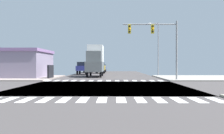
{
  "coord_description": "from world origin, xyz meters",
  "views": [
    {
      "loc": [
        0.88,
        -19.49,
        1.86
      ],
      "look_at": [
        0.62,
        10.27,
        1.54
      ],
      "focal_mm": 37.27,
      "sensor_mm": 36.0,
      "label": 1
    }
  ],
  "objects_px": {
    "suv_middle_3": "(100,67)",
    "traffic_signal_mast": "(156,37)",
    "suv_nearside_1": "(83,67)",
    "box_truck_queued_1": "(95,60)",
    "suv_outer_4": "(91,66)",
    "sedan_crossing_1": "(103,67)",
    "suv_inner_5": "(88,67)",
    "street_lamp": "(157,44)"
  },
  "relations": [
    {
      "from": "sedan_crossing_1",
      "to": "street_lamp",
      "type": "bearing_deg",
      "value": 115.08
    },
    {
      "from": "suv_middle_3",
      "to": "suv_inner_5",
      "type": "height_order",
      "value": "same"
    },
    {
      "from": "street_lamp",
      "to": "suv_outer_4",
      "type": "bearing_deg",
      "value": 120.85
    },
    {
      "from": "suv_inner_5",
      "to": "traffic_signal_mast",
      "type": "bearing_deg",
      "value": 112.37
    },
    {
      "from": "sedan_crossing_1",
      "to": "suv_inner_5",
      "type": "relative_size",
      "value": 0.93
    },
    {
      "from": "sedan_crossing_1",
      "to": "suv_middle_3",
      "type": "distance_m",
      "value": 9.06
    },
    {
      "from": "traffic_signal_mast",
      "to": "box_truck_queued_1",
      "type": "distance_m",
      "value": 12.06
    },
    {
      "from": "street_lamp",
      "to": "suv_inner_5",
      "type": "bearing_deg",
      "value": 129.46
    },
    {
      "from": "suv_middle_3",
      "to": "traffic_signal_mast",
      "type": "bearing_deg",
      "value": 109.06
    },
    {
      "from": "street_lamp",
      "to": "suv_nearside_1",
      "type": "xyz_separation_m",
      "value": [
        -12.79,
        6.03,
        -3.72
      ]
    },
    {
      "from": "traffic_signal_mast",
      "to": "suv_inner_5",
      "type": "height_order",
      "value": "traffic_signal_mast"
    },
    {
      "from": "sedan_crossing_1",
      "to": "suv_outer_4",
      "type": "relative_size",
      "value": 0.93
    },
    {
      "from": "traffic_signal_mast",
      "to": "suv_middle_3",
      "type": "relative_size",
      "value": 1.5
    },
    {
      "from": "traffic_signal_mast",
      "to": "suv_outer_4",
      "type": "height_order",
      "value": "traffic_signal_mast"
    },
    {
      "from": "suv_inner_5",
      "to": "suv_nearside_1",
      "type": "bearing_deg",
      "value": 90.0
    },
    {
      "from": "traffic_signal_mast",
      "to": "box_truck_queued_1",
      "type": "height_order",
      "value": "traffic_signal_mast"
    },
    {
      "from": "sedan_crossing_1",
      "to": "suv_middle_3",
      "type": "height_order",
      "value": "suv_middle_3"
    },
    {
      "from": "sedan_crossing_1",
      "to": "box_truck_queued_1",
      "type": "bearing_deg",
      "value": 90.0
    },
    {
      "from": "suv_nearside_1",
      "to": "box_truck_queued_1",
      "type": "distance_m",
      "value": 8.43
    },
    {
      "from": "sedan_crossing_1",
      "to": "suv_nearside_1",
      "type": "bearing_deg",
      "value": 78.6
    },
    {
      "from": "box_truck_queued_1",
      "to": "suv_outer_4",
      "type": "bearing_deg",
      "value": -82.62
    },
    {
      "from": "street_lamp",
      "to": "suv_middle_3",
      "type": "distance_m",
      "value": 15.82
    },
    {
      "from": "suv_middle_3",
      "to": "sedan_crossing_1",
      "type": "bearing_deg",
      "value": -90.0
    },
    {
      "from": "suv_middle_3",
      "to": "street_lamp",
      "type": "bearing_deg",
      "value": 129.53
    },
    {
      "from": "suv_nearside_1",
      "to": "box_truck_queued_1",
      "type": "bearing_deg",
      "value": 111.07
    },
    {
      "from": "suv_nearside_1",
      "to": "sedan_crossing_1",
      "type": "relative_size",
      "value": 1.07
    },
    {
      "from": "suv_middle_3",
      "to": "suv_inner_5",
      "type": "xyz_separation_m",
      "value": [
        -3.0,
        3.67,
        0.0
      ]
    },
    {
      "from": "suv_nearside_1",
      "to": "suv_middle_3",
      "type": "height_order",
      "value": "same"
    },
    {
      "from": "box_truck_queued_1",
      "to": "street_lamp",
      "type": "bearing_deg",
      "value": -169.82
    },
    {
      "from": "street_lamp",
      "to": "sedan_crossing_1",
      "type": "relative_size",
      "value": 2.01
    },
    {
      "from": "suv_outer_4",
      "to": "suv_inner_5",
      "type": "bearing_deg",
      "value": 90.0
    },
    {
      "from": "traffic_signal_mast",
      "to": "sedan_crossing_1",
      "type": "relative_size",
      "value": 1.61
    },
    {
      "from": "box_truck_queued_1",
      "to": "suv_inner_5",
      "type": "xyz_separation_m",
      "value": [
        -3.0,
        17.29,
        -1.17
      ]
    },
    {
      "from": "sedan_crossing_1",
      "to": "box_truck_queued_1",
      "type": "height_order",
      "value": "box_truck_queued_1"
    },
    {
      "from": "suv_inner_5",
      "to": "suv_middle_3",
      "type": "bearing_deg",
      "value": 129.23
    },
    {
      "from": "sedan_crossing_1",
      "to": "box_truck_queued_1",
      "type": "distance_m",
      "value": 22.71
    },
    {
      "from": "traffic_signal_mast",
      "to": "street_lamp",
      "type": "relative_size",
      "value": 0.8
    },
    {
      "from": "street_lamp",
      "to": "suv_nearside_1",
      "type": "height_order",
      "value": "street_lamp"
    },
    {
      "from": "suv_inner_5",
      "to": "sedan_crossing_1",
      "type": "bearing_deg",
      "value": -119.15
    },
    {
      "from": "suv_middle_3",
      "to": "suv_inner_5",
      "type": "relative_size",
      "value": 1.0
    },
    {
      "from": "box_truck_queued_1",
      "to": "suv_outer_4",
      "type": "xyz_separation_m",
      "value": [
        -3.0,
        23.16,
        -1.17
      ]
    },
    {
      "from": "suv_middle_3",
      "to": "suv_outer_4",
      "type": "distance_m",
      "value": 10.01
    }
  ]
}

